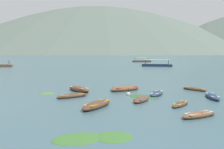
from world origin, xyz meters
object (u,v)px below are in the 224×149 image
Objects in this scene: rowboat_1 at (199,115)px; rowboat_6 at (195,89)px; rowboat_5 at (97,105)px; rowboat_4 at (212,96)px; ferry_0 at (142,61)px; rowboat_10 at (125,89)px; ferry_2 at (157,65)px; rowboat_3 at (157,93)px; rowboat_9 at (72,96)px; rowboat_11 at (180,104)px; rowboat_2 at (141,99)px; mooring_buoy at (128,94)px; rowboat_7 at (79,89)px.

rowboat_6 is at bearing 68.93° from rowboat_1.
rowboat_5 reaches higher than rowboat_1.
ferry_0 is (14.10, 108.87, 0.28)m from rowboat_4.
rowboat_4 is 109.77m from ferry_0.
ferry_2 reaches higher than rowboat_10.
rowboat_4 is at bearing -94.39° from rowboat_6.
rowboat_9 is (-8.96, -0.85, -0.00)m from rowboat_3.
ferry_0 reaches higher than rowboat_3.
rowboat_11 is at bearing -118.93° from rowboat_6.
rowboat_2 reaches higher than rowboat_1.
rowboat_6 is 0.35× the size of ferry_0.
ferry_0 is 108.57m from mooring_buoy.
ferry_0 is (21.47, 109.87, 0.28)m from rowboat_2.
rowboat_10 is at bearing 176.99° from rowboat_6.
rowboat_11 is (3.60, -9.19, -0.10)m from rowboat_10.
mooring_buoy is (5.42, -3.24, -0.13)m from rowboat_7.
rowboat_2 is 0.35× the size of ferry_0.
rowboat_2 is at bearing 114.92° from rowboat_1.
rowboat_4 reaches higher than rowboat_9.
rowboat_5 is 14.93m from rowboat_6.
rowboat_7 is at bearing -178.80° from rowboat_10.
rowboat_7 is 106.68m from ferry_0.
rowboat_4 is at bearing 36.43° from rowboat_11.
rowboat_7 is 4.30× the size of mooring_buoy.
rowboat_3 is at bearing -150.31° from rowboat_6.
rowboat_5 reaches higher than rowboat_11.
rowboat_7 reaches higher than rowboat_2.
rowboat_6 is at bearing 85.61° from rowboat_4.
ferry_2 is (15.56, 60.62, 0.29)m from rowboat_3.
rowboat_7 is 1.36× the size of rowboat_11.
ferry_0 is (18.51, 112.12, 0.33)m from rowboat_11.
rowboat_7 is at bearing 157.91° from rowboat_3.
rowboat_4 is 5.49m from rowboat_11.
ferry_2 reaches higher than rowboat_1.
rowboat_10 is 3.35m from mooring_buoy.
rowboat_4 reaches higher than rowboat_3.
rowboat_5 is at bearing -120.21° from mooring_buoy.
mooring_buoy reaches higher than rowboat_4.
rowboat_5 is at bearing -143.46° from rowboat_6.
rowboat_11 is at bearing -102.70° from ferry_2.
rowboat_1 is at bearing -90.92° from rowboat_11.
rowboat_10 is at bearing -102.12° from ferry_0.
rowboat_2 is 3.72m from rowboat_11.
rowboat_4 reaches higher than rowboat_6.
rowboat_6 is at bearing -97.53° from ferry_0.
rowboat_2 is 1.00× the size of rowboat_6.
rowboat_11 is at bearing -57.80° from mooring_buoy.
rowboat_3 is 0.88× the size of rowboat_5.
rowboat_10 is 0.40× the size of ferry_2.
mooring_buoy is at bearing 10.12° from rowboat_9.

